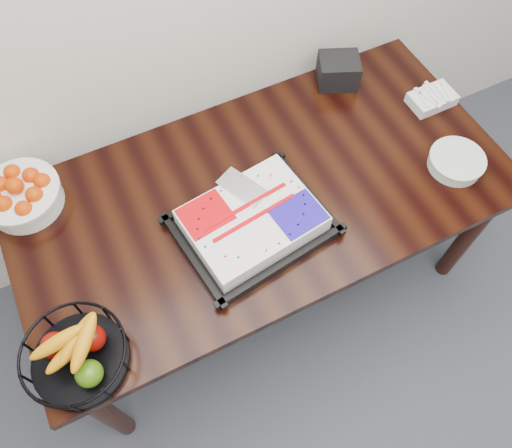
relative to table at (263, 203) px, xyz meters
name	(u,v)px	position (x,y,z in m)	size (l,w,h in m)	color
table	(263,203)	(0.00, 0.00, 0.00)	(1.80, 0.90, 0.75)	black
cake_tray	(252,222)	(-0.10, -0.12, 0.13)	(0.53, 0.44, 0.10)	black
tangerine_bowl	(19,192)	(-0.77, 0.32, 0.16)	(0.28, 0.28, 0.18)	white
fruit_basket	(76,355)	(-0.76, -0.31, 0.15)	(0.31, 0.31, 0.16)	black
plate_stack	(456,162)	(0.69, -0.22, 0.11)	(0.21, 0.21, 0.05)	white
fork_bag	(432,98)	(0.80, 0.08, 0.11)	(0.18, 0.12, 0.05)	silver
napkin_box	(338,71)	(0.52, 0.35, 0.14)	(0.16, 0.14, 0.11)	black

